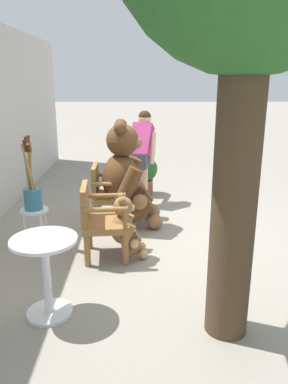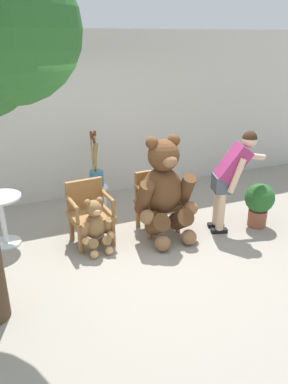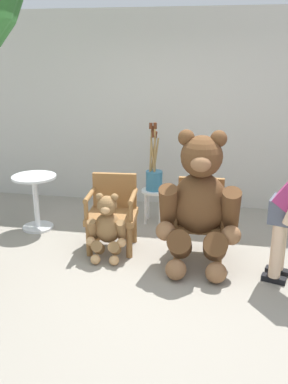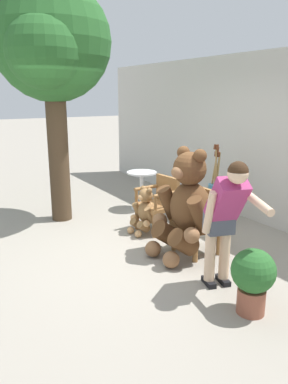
{
  "view_description": "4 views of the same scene",
  "coord_description": "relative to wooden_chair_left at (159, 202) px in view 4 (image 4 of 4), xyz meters",
  "views": [
    {
      "loc": [
        -4.49,
        0.22,
        1.99
      ],
      "look_at": [
        0.09,
        0.17,
        0.6
      ],
      "focal_mm": 35.0,
      "sensor_mm": 36.0,
      "label": 1
    },
    {
      "loc": [
        -1.59,
        -3.92,
        2.69
      ],
      "look_at": [
        0.21,
        0.44,
        0.72
      ],
      "focal_mm": 35.0,
      "sensor_mm": 36.0,
      "label": 2
    },
    {
      "loc": [
        0.71,
        -3.85,
        2.22
      ],
      "look_at": [
        -0.12,
        0.59,
        0.73
      ],
      "focal_mm": 40.0,
      "sensor_mm": 36.0,
      "label": 3
    },
    {
      "loc": [
        4.24,
        -2.51,
        2.13
      ],
      "look_at": [
        -0.13,
        0.16,
        0.78
      ],
      "focal_mm": 35.0,
      "sensor_mm": 36.0,
      "label": 4
    }
  ],
  "objects": [
    {
      "name": "patio_tree",
      "position": [
        -1.26,
        -1.2,
        2.37
      ],
      "size": [
        1.96,
        1.87,
        3.86
      ],
      "color": "#473523",
      "rests_on": "ground"
    },
    {
      "name": "person_visitor",
      "position": [
        1.96,
        -0.47,
        0.44
      ],
      "size": [
        0.87,
        0.49,
        1.5
      ],
      "color": "black",
      "rests_on": "ground"
    },
    {
      "name": "teddy_bear_small",
      "position": [
        0.01,
        -0.28,
        -0.1
      ],
      "size": [
        0.45,
        0.44,
        0.75
      ],
      "color": "olive",
      "rests_on": "ground"
    },
    {
      "name": "potted_plant",
      "position": [
        2.46,
        -0.54,
        -0.07
      ],
      "size": [
        0.44,
        0.44,
        0.68
      ],
      "color": "brown",
      "rests_on": "ground"
    },
    {
      "name": "teddy_bear_large",
      "position": [
        1.02,
        -0.26,
        0.26
      ],
      "size": [
        0.88,
        0.84,
        1.47
      ],
      "color": "brown",
      "rests_on": "ground"
    },
    {
      "name": "brush_bucket",
      "position": [
        0.35,
        0.85,
        0.2
      ],
      "size": [
        0.22,
        0.22,
        0.9
      ],
      "color": "teal",
      "rests_on": "white_stool"
    },
    {
      "name": "ground_plane",
      "position": [
        0.51,
        -0.68,
        -0.46
      ],
      "size": [
        60.0,
        60.0,
        0.0
      ],
      "primitive_type": "plane",
      "color": "gray"
    },
    {
      "name": "white_stool",
      "position": [
        0.35,
        0.85,
        -0.11
      ],
      "size": [
        0.34,
        0.34,
        0.46
      ],
      "color": "white",
      "rests_on": "ground"
    },
    {
      "name": "wooden_chair_right",
      "position": [
        1.01,
        0.0,
        0.0
      ],
      "size": [
        0.57,
        0.53,
        0.86
      ],
      "color": "olive",
      "rests_on": "ground"
    },
    {
      "name": "round_side_table",
      "position": [
        -1.12,
        0.35,
        -0.01
      ],
      "size": [
        0.56,
        0.56,
        0.72
      ],
      "color": "silver",
      "rests_on": "ground"
    },
    {
      "name": "wooden_chair_left",
      "position": [
        0.0,
        0.0,
        0.0
      ],
      "size": [
        0.6,
        0.56,
        0.86
      ],
      "color": "olive",
      "rests_on": "ground"
    },
    {
      "name": "back_wall",
      "position": [
        0.51,
        1.72,
        0.94
      ],
      "size": [
        10.0,
        0.16,
        2.8
      ],
      "primitive_type": "cube",
      "color": "beige",
      "rests_on": "ground"
    }
  ]
}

